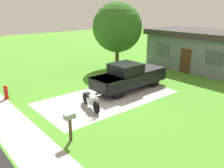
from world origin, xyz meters
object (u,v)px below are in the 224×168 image
at_px(shade_tree, 117,27).
at_px(motorcycle, 91,100).
at_px(pickup_truck, 130,76).
at_px(mailbox, 70,120).
at_px(neighbor_house, 202,49).
at_px(fire_hydrant, 6,92).

bearing_deg(shade_tree, motorcycle, -50.32).
relative_size(pickup_truck, mailbox, 4.50).
bearing_deg(pickup_truck, neighbor_house, 90.04).
bearing_deg(mailbox, neighbor_house, 101.47).
xyz_separation_m(mailbox, shade_tree, (-8.37, 10.02, 2.78)).
distance_m(pickup_truck, mailbox, 7.44).
distance_m(motorcycle, shade_tree, 10.10).
bearing_deg(neighbor_house, fire_hydrant, -102.59).
height_order(fire_hydrant, mailbox, mailbox).
height_order(motorcycle, mailbox, mailbox).
bearing_deg(shade_tree, mailbox, -50.14).
bearing_deg(motorcycle, fire_hydrant, -145.23).
xyz_separation_m(pickup_truck, mailbox, (3.22, -6.71, 0.03)).
relative_size(fire_hydrant, shade_tree, 0.14).
bearing_deg(neighbor_house, motorcycle, -85.85).
distance_m(pickup_truck, neighbor_house, 9.25).
distance_m(pickup_truck, fire_hydrant, 8.16).
xyz_separation_m(pickup_truck, neighbor_house, (-0.01, 9.21, 0.84)).
relative_size(fire_hydrant, neighbor_house, 0.09).
distance_m(fire_hydrant, mailbox, 6.95).
bearing_deg(mailbox, motorcycle, 130.33).
bearing_deg(shade_tree, neighbor_house, 48.93).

